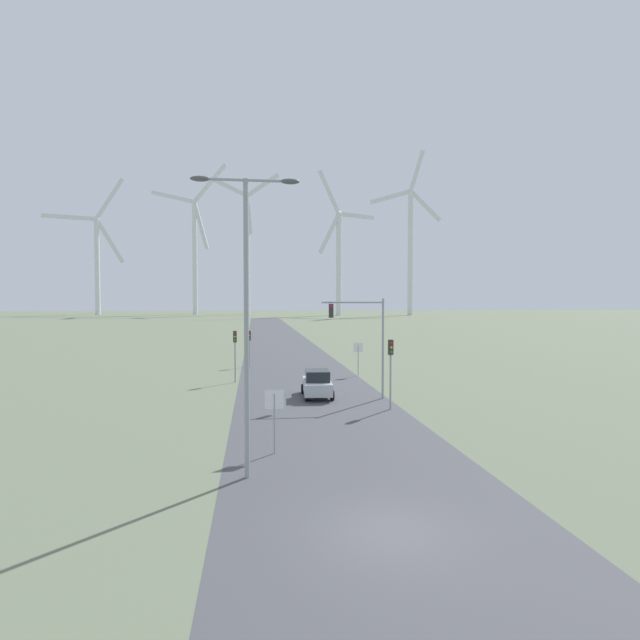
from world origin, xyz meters
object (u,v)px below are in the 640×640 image
object	(u,v)px
wind_turbine_right	(339,252)
wind_turbine_center	(247,244)
stop_sign_far	(358,353)
wind_turbine_far_left	(97,254)
wind_turbine_far_right	(410,241)
traffic_light_post_near_left	(235,345)
streetlamp	(246,292)
traffic_light_mast_overhead	(363,329)
traffic_light_post_near_right	(391,358)
car_approaching	(317,383)
stop_sign_near	(274,409)
wind_turbine_left	(195,245)
traffic_light_post_mid_left	(249,340)

from	to	relation	value
wind_turbine_right	wind_turbine_center	bearing A→B (deg)	158.64
stop_sign_far	wind_turbine_right	world-z (taller)	wind_turbine_right
wind_turbine_far_left	wind_turbine_far_right	distance (m)	139.30
traffic_light_post_near_left	wind_turbine_far_left	distance (m)	208.71
streetlamp	traffic_light_mast_overhead	size ratio (longest dim) A/B	1.65
traffic_light_post_near_right	wind_turbine_right	distance (m)	186.30
streetlamp	wind_turbine_far_left	world-z (taller)	wind_turbine_far_left
traffic_light_mast_overhead	wind_turbine_right	distance (m)	182.99
wind_turbine_right	traffic_light_mast_overhead	bearing A→B (deg)	-99.11
streetlamp	car_approaching	world-z (taller)	streetlamp
wind_turbine_center	wind_turbine_far_right	bearing A→B (deg)	-14.43
wind_turbine_center	streetlamp	bearing A→B (deg)	-89.21
traffic_light_post_near_right	wind_turbine_far_left	size ratio (longest dim) A/B	0.07
car_approaching	stop_sign_far	bearing A→B (deg)	62.23
wind_turbine_far_right	stop_sign_near	bearing A→B (deg)	-109.32
traffic_light_mast_overhead	streetlamp	bearing A→B (deg)	-118.13
stop_sign_far	traffic_light_post_near_right	world-z (taller)	traffic_light_post_near_right
wind_turbine_left	wind_turbine_center	world-z (taller)	wind_turbine_left
wind_turbine_center	traffic_light_mast_overhead	bearing A→B (deg)	-86.99
stop_sign_far	wind_turbine_far_left	distance (m)	210.48
stop_sign_near	wind_turbine_far_left	size ratio (longest dim) A/B	0.04
streetlamp	traffic_light_post_near_left	bearing A→B (deg)	93.35
car_approaching	wind_turbine_center	world-z (taller)	wind_turbine_center
traffic_light_post_near_right	wind_turbine_left	world-z (taller)	wind_turbine_left
traffic_light_mast_overhead	wind_turbine_far_right	bearing A→B (deg)	71.37
traffic_light_post_near_right	wind_turbine_right	world-z (taller)	wind_turbine_right
traffic_light_post_near_left	wind_turbine_right	xyz separation A→B (m)	(37.33, 171.55, 24.04)
traffic_light_mast_overhead	wind_turbine_far_left	distance (m)	218.72
streetlamp	wind_turbine_far_left	size ratio (longest dim) A/B	0.18
traffic_light_post_near_right	wind_turbine_center	xyz separation A→B (m)	(-11.17, 197.88, 28.63)
traffic_light_post_mid_left	traffic_light_post_near_right	bearing A→B (deg)	-67.30
traffic_light_post_near_left	stop_sign_near	bearing A→B (deg)	-82.83
wind_turbine_far_right	streetlamp	bearing A→B (deg)	-109.36
wind_turbine_far_left	wind_turbine_left	distance (m)	43.15
stop_sign_far	car_approaching	bearing A→B (deg)	-117.77
wind_turbine_left	traffic_light_post_mid_left	bearing A→B (deg)	-81.86
streetlamp	traffic_light_post_mid_left	size ratio (longest dim) A/B	3.11
stop_sign_near	wind_turbine_far_right	bearing A→B (deg)	70.68
traffic_light_post_near_right	streetlamp	bearing A→B (deg)	-128.52
traffic_light_post_mid_left	car_approaching	world-z (taller)	traffic_light_post_mid_left
traffic_light_mast_overhead	traffic_light_post_near_left	bearing A→B (deg)	137.83
streetlamp	traffic_light_post_mid_left	bearing A→B (deg)	90.42
stop_sign_far	traffic_light_mast_overhead	size ratio (longest dim) A/B	0.43
traffic_light_post_mid_left	wind_turbine_far_left	size ratio (longest dim) A/B	0.06
stop_sign_near	wind_turbine_left	xyz separation A→B (m)	(-27.93, 213.93, 29.84)
traffic_light_mast_overhead	wind_turbine_right	size ratio (longest dim) A/B	0.11
traffic_light_post_near_left	wind_turbine_left	size ratio (longest dim) A/B	0.06
wind_turbine_left	traffic_light_post_near_right	bearing A→B (deg)	-80.34
traffic_light_mast_overhead	wind_turbine_far_left	world-z (taller)	wind_turbine_far_left
car_approaching	wind_turbine_far_right	size ratio (longest dim) A/B	0.06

